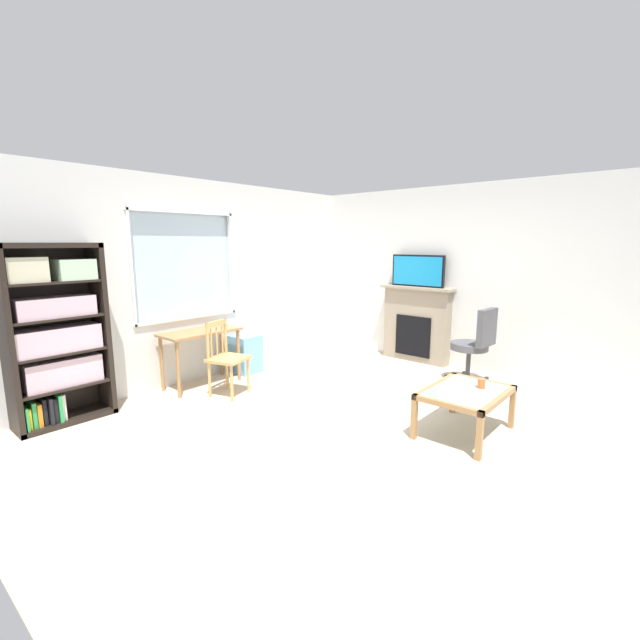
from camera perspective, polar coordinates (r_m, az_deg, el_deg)
ground at (r=4.70m, az=3.33°, el=-12.67°), size 6.06×5.70×0.02m
wall_back_with_window at (r=6.11m, az=-14.01°, el=4.92°), size 5.06×0.15×2.63m
wall_right at (r=6.60m, az=17.41°, el=5.38°), size 0.12×4.90×2.63m
bookshelf at (r=5.03m, az=-31.70°, el=-1.56°), size 0.90×0.38×1.82m
desk_under_window at (r=5.66m, az=-15.58°, el=-2.50°), size 0.99×0.47×0.72m
wooden_chair at (r=5.29m, az=-12.38°, el=-4.86°), size 0.52×0.50×0.90m
plastic_drawer_unit at (r=6.21m, az=-9.95°, el=-4.41°), size 0.35×0.40×0.53m
fireplace at (r=6.78m, az=12.65°, el=-0.51°), size 0.26×1.15×1.16m
tv at (r=6.66m, az=12.85°, el=6.39°), size 0.06×0.85×0.48m
office_chair at (r=5.92m, az=19.99°, el=-2.72°), size 0.57×0.58×1.00m
coffee_table at (r=4.39m, az=18.78°, el=-9.56°), size 0.91×0.66×0.44m
sippy_cup at (r=4.46m, az=20.64°, el=-7.86°), size 0.07×0.07×0.09m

